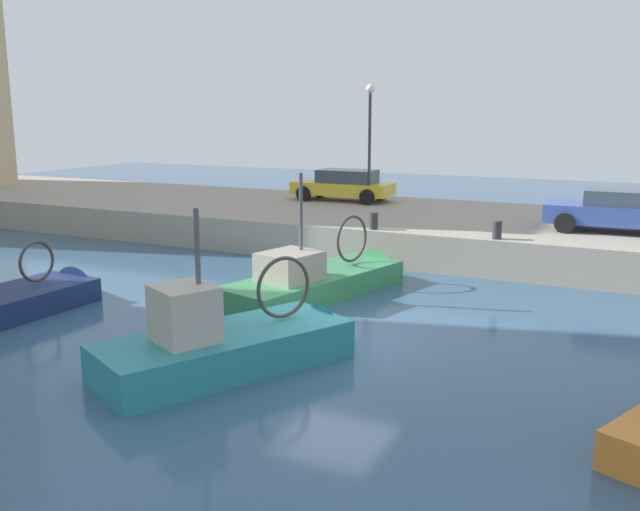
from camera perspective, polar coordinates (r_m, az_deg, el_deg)
name	(u,v)px	position (r m, az deg, el deg)	size (l,w,h in m)	color
water_surface	(334,337)	(15.90, 1.14, -6.65)	(80.00, 80.00, 0.00)	#335675
quay_wall	(466,232)	(26.35, 11.78, 1.86)	(9.00, 56.00, 1.20)	#9E9384
fishing_boat_green	(324,289)	(19.62, 0.32, -2.72)	(6.88, 3.39, 4.27)	#388951
fishing_boat_teal	(241,359)	(14.28, -6.46, -8.40)	(6.04, 4.24, 4.13)	teal
parked_car_yellow	(344,185)	(30.04, 1.97, 5.78)	(1.94, 4.31, 1.33)	gold
parked_car_blue	(620,210)	(24.19, 23.23, 3.41)	(2.12, 4.42, 1.35)	#334C9E
mooring_bollard_south	(497,230)	(21.77, 14.22, 2.03)	(0.28, 0.28, 0.55)	#2D2D33
mooring_bollard_mid	(374,221)	(22.91, 4.39, 2.83)	(0.28, 0.28, 0.55)	#2D2D33
quay_streetlamp	(370,124)	(28.81, 4.08, 10.62)	(0.36, 0.36, 4.83)	#38383D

